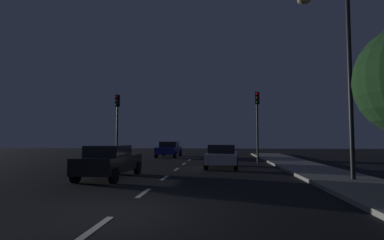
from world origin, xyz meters
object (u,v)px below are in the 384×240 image
at_px(traffic_signal_right, 257,113).
at_px(car_oncoming_far, 169,149).
at_px(traffic_signal_left, 117,115).
at_px(car_stopped_ahead, 222,156).
at_px(street_lamp_right, 342,68).
at_px(car_adjacent_lane, 110,161).

xyz_separation_m(traffic_signal_right, car_oncoming_far, (-7.59, 6.69, -2.85)).
relative_size(traffic_signal_left, car_oncoming_far, 1.14).
height_order(traffic_signal_left, car_stopped_ahead, traffic_signal_left).
distance_m(traffic_signal_right, street_lamp_right, 9.77).
bearing_deg(car_adjacent_lane, car_stopped_ahead, 46.91).
bearing_deg(car_adjacent_lane, traffic_signal_left, 107.31).
bearing_deg(street_lamp_right, car_stopped_ahead, 129.40).
relative_size(traffic_signal_right, car_oncoming_far, 1.16).
relative_size(car_stopped_ahead, car_adjacent_lane, 1.04).
distance_m(traffic_signal_left, car_stopped_ahead, 9.07).
distance_m(car_adjacent_lane, street_lamp_right, 10.66).
height_order(car_stopped_ahead, car_adjacent_lane, car_adjacent_lane).
relative_size(traffic_signal_left, street_lamp_right, 0.66).
bearing_deg(car_adjacent_lane, traffic_signal_right, 49.44).
bearing_deg(car_oncoming_far, traffic_signal_left, -113.15).
height_order(car_oncoming_far, street_lamp_right, street_lamp_right).
height_order(traffic_signal_right, car_stopped_ahead, traffic_signal_right).
height_order(car_adjacent_lane, street_lamp_right, street_lamp_right).
xyz_separation_m(car_stopped_ahead, car_oncoming_far, (-4.99, 10.24, 0.03)).
relative_size(car_oncoming_far, street_lamp_right, 0.58).
xyz_separation_m(traffic_signal_left, traffic_signal_right, (10.46, 0.00, 0.04)).
distance_m(traffic_signal_right, car_adjacent_lane, 12.13).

